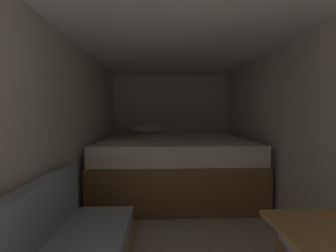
% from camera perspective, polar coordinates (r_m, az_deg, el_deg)
% --- Properties ---
extents(ground_plane, '(6.86, 6.86, 0.00)m').
position_cam_1_polar(ground_plane, '(2.45, 3.67, -26.46)').
color(ground_plane, '#B2A893').
extents(wall_back, '(2.40, 0.05, 1.98)m').
position_cam_1_polar(wall_back, '(4.59, 0.79, 0.27)').
color(wall_back, beige).
rests_on(wall_back, ground).
extents(wall_left, '(0.05, 4.86, 1.98)m').
position_cam_1_polar(wall_left, '(2.35, -26.17, -2.56)').
color(wall_left, beige).
rests_on(wall_left, ground).
extents(wall_right, '(0.05, 4.86, 1.98)m').
position_cam_1_polar(wall_right, '(2.55, 31.12, -2.27)').
color(wall_right, beige).
rests_on(wall_right, ground).
extents(ceiling_slab, '(2.40, 4.86, 0.05)m').
position_cam_1_polar(ceiling_slab, '(2.28, 3.85, 23.54)').
color(ceiling_slab, white).
rests_on(ceiling_slab, wall_left).
extents(bed, '(2.18, 1.97, 1.03)m').
position_cam_1_polar(bed, '(3.62, 1.48, -9.61)').
color(bed, brown).
rests_on(bed, ground).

